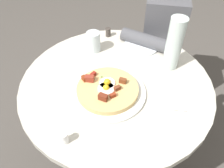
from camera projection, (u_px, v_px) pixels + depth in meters
ground_plane at (115, 160)px, 1.53m from camera, size 6.00×6.00×0.00m
dining_table at (116, 107)px, 1.14m from camera, size 0.84×0.84×0.74m
person_seated at (158, 53)px, 1.54m from camera, size 0.53×0.37×1.14m
pizza_plate at (108, 92)px, 0.96m from camera, size 0.32×0.32×0.01m
breakfast_pizza at (107, 89)px, 0.95m from camera, size 0.26×0.26×0.05m
bread_plate at (141, 46)px, 1.19m from camera, size 0.18×0.18×0.01m
napkin at (179, 94)px, 0.96m from camera, size 0.17×0.14×0.00m
fork at (184, 94)px, 0.95m from camera, size 0.18×0.01×0.00m
knife at (175, 93)px, 0.95m from camera, size 0.18×0.01×0.00m
water_glass at (94, 42)px, 1.14m from camera, size 0.07×0.07×0.10m
water_bottle at (174, 44)px, 1.00m from camera, size 0.07×0.07×0.25m
salt_shaker at (64, 138)px, 0.78m from camera, size 0.03×0.03×0.05m
pepper_shaker at (108, 32)px, 1.25m from camera, size 0.03×0.03×0.05m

